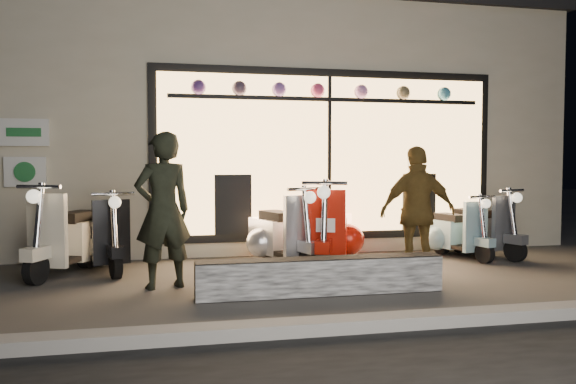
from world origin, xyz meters
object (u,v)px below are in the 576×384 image
object	(u,v)px
graffiti_barrier	(321,276)
woman	(418,212)
scooter_silver	(279,234)
scooter_red	(332,232)
man	(163,210)

from	to	relation	value
graffiti_barrier	woman	size ratio (longest dim) A/B	1.65
woman	scooter_silver	bearing A→B (deg)	-34.57
scooter_red	graffiti_barrier	bearing A→B (deg)	-86.86
man	graffiti_barrier	bearing A→B (deg)	140.68
graffiti_barrier	scooter_red	size ratio (longest dim) A/B	1.72
scooter_silver	woman	bearing A→B (deg)	-56.27
woman	man	bearing A→B (deg)	2.44
woman	graffiti_barrier	bearing A→B (deg)	27.24
graffiti_barrier	scooter_silver	xyz separation A→B (m)	(-0.10, 1.81, 0.23)
scooter_red	scooter_silver	bearing A→B (deg)	-165.76
scooter_silver	man	bearing A→B (deg)	-162.52
graffiti_barrier	woman	xyz separation A→B (m)	(1.42, 0.63, 0.62)
scooter_silver	man	xyz separation A→B (m)	(-1.57, -1.14, 0.46)
graffiti_barrier	man	distance (m)	1.93
man	scooter_red	bearing A→B (deg)	-173.23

